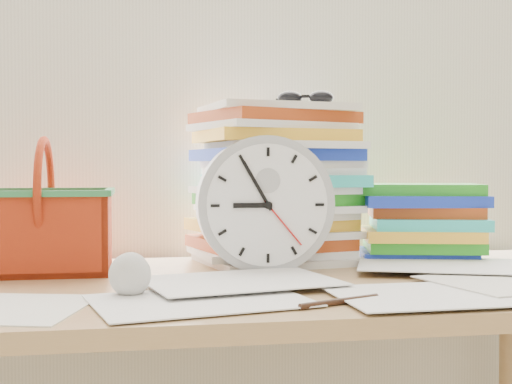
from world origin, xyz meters
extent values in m
cube|color=white|center=(0.00, 1.98, 1.30)|extent=(2.40, 0.01, 2.50)
cube|color=tan|center=(0.00, 1.60, 0.73)|extent=(1.40, 0.70, 0.03)
cylinder|color=#A9AAAC|center=(0.01, 1.69, 0.88)|extent=(0.27, 0.05, 0.27)
sphere|color=silver|center=(-0.25, 1.47, 0.79)|extent=(0.07, 0.07, 0.07)
cylinder|color=black|center=(0.06, 1.35, 0.75)|extent=(0.14, 0.07, 0.01)
camera|label=1|loc=(-0.25, 0.33, 0.95)|focal=50.00mm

